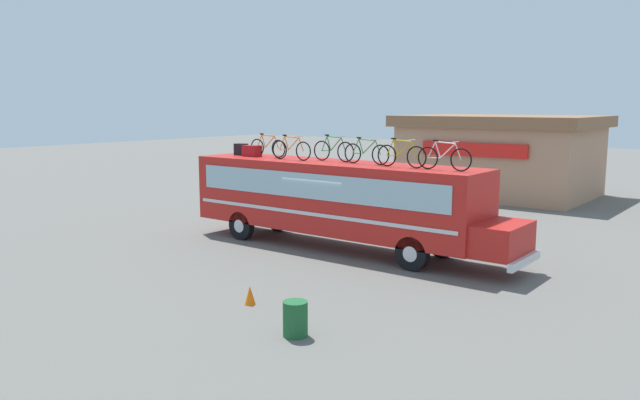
% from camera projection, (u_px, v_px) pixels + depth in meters
% --- Properties ---
extents(ground_plane, '(120.00, 120.00, 0.00)m').
position_uv_depth(ground_plane, '(332.00, 247.00, 22.14)').
color(ground_plane, '#605E59').
extents(bus, '(12.42, 2.40, 3.01)m').
position_uv_depth(bus, '(338.00, 198.00, 21.73)').
color(bus, red).
rests_on(bus, ground).
extents(luggage_bag_1, '(0.47, 0.34, 0.45)m').
position_uv_depth(luggage_bag_1, '(241.00, 149.00, 24.55)').
color(luggage_bag_1, black).
rests_on(luggage_bag_1, bus).
extents(luggage_bag_2, '(0.68, 0.41, 0.42)m').
position_uv_depth(luggage_bag_2, '(252.00, 151.00, 23.93)').
color(luggage_bag_2, maroon).
rests_on(luggage_bag_2, bus).
extents(rooftop_bicycle_1, '(1.74, 0.44, 0.89)m').
position_uv_depth(rooftop_bicycle_1, '(268.00, 147.00, 23.65)').
color(rooftop_bicycle_1, black).
rests_on(rooftop_bicycle_1, bus).
extents(rooftop_bicycle_2, '(1.78, 0.44, 0.90)m').
position_uv_depth(rooftop_bicycle_2, '(291.00, 149.00, 22.39)').
color(rooftop_bicycle_2, black).
rests_on(rooftop_bicycle_2, bus).
extents(rooftop_bicycle_3, '(1.73, 0.44, 0.93)m').
position_uv_depth(rooftop_bicycle_3, '(333.00, 150.00, 21.81)').
color(rooftop_bicycle_3, black).
rests_on(rooftop_bicycle_3, bus).
extents(rooftop_bicycle_4, '(1.77, 0.44, 0.89)m').
position_uv_depth(rooftop_bicycle_4, '(366.00, 153.00, 20.81)').
color(rooftop_bicycle_4, black).
rests_on(rooftop_bicycle_4, bus).
extents(rooftop_bicycle_5, '(1.77, 0.44, 0.92)m').
position_uv_depth(rooftop_bicycle_5, '(401.00, 155.00, 19.74)').
color(rooftop_bicycle_5, black).
rests_on(rooftop_bicycle_5, bus).
extents(rooftop_bicycle_6, '(1.78, 0.44, 0.92)m').
position_uv_depth(rooftop_bicycle_6, '(444.00, 158.00, 18.85)').
color(rooftop_bicycle_6, black).
rests_on(rooftop_bicycle_6, bus).
extents(roadside_building, '(10.12, 7.54, 4.36)m').
position_uv_depth(roadside_building, '(500.00, 155.00, 34.65)').
color(roadside_building, tan).
rests_on(roadside_building, ground).
extents(trash_bin, '(0.54, 0.54, 0.78)m').
position_uv_depth(trash_bin, '(295.00, 319.00, 13.61)').
color(trash_bin, '#1E592D').
rests_on(trash_bin, ground).
extents(traffic_cone, '(0.28, 0.28, 0.48)m').
position_uv_depth(traffic_cone, '(250.00, 295.00, 15.79)').
color(traffic_cone, orange).
rests_on(traffic_cone, ground).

